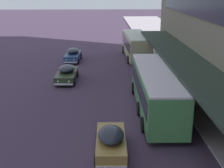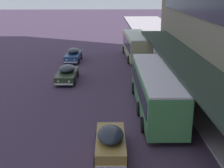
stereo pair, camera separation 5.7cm
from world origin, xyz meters
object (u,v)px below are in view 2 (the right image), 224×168
Objects in this scene: transit_bus_kerbside_front at (136,44)px; sedan_trailing_mid at (111,141)px; sedan_oncoming_rear at (73,55)px; sedan_oncoming_front at (67,73)px; transit_bus_kerbside_rear at (155,88)px.

transit_bus_kerbside_front reaches higher than sedan_trailing_mid.
sedan_oncoming_rear reaches higher than sedan_oncoming_front.
sedan_trailing_mid is (-3.44, -6.19, -1.03)m from transit_bus_kerbside_rear.
sedan_trailing_mid is 0.90× the size of sedan_oncoming_front.
transit_bus_kerbside_front is at bearing 80.80° from sedan_trailing_mid.
sedan_oncoming_rear is 22.86m from sedan_trailing_mid.
transit_bus_kerbside_front is at bearing 51.31° from sedan_oncoming_front.
sedan_oncoming_front is (-3.95, 14.07, -0.02)m from sedan_trailing_mid.
sedan_oncoming_rear is 8.42m from sedan_oncoming_front.
sedan_oncoming_front is at bearing 105.68° from sedan_trailing_mid.
sedan_oncoming_rear is 1.10× the size of sedan_trailing_mid.
transit_bus_kerbside_front is 2.26× the size of sedan_trailing_mid.
transit_bus_kerbside_rear is 2.71× the size of sedan_trailing_mid.
transit_bus_kerbside_front is 8.12m from sedan_oncoming_rear.
transit_bus_kerbside_front is 2.05× the size of sedan_oncoming_rear.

